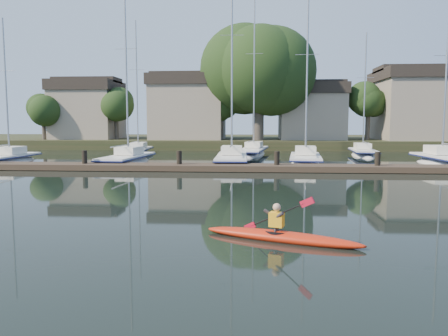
# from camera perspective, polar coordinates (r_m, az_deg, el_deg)

# --- Properties ---
(ground) EXTENTS (160.00, 160.00, 0.00)m
(ground) POSITION_cam_1_polar(r_m,az_deg,el_deg) (13.04, -3.40, -7.19)
(ground) COLOR black
(ground) RESTS_ON ground
(kayak) EXTENTS (4.07, 1.97, 1.32)m
(kayak) POSITION_cam_1_polar(r_m,az_deg,el_deg) (11.21, 7.42, -8.59)
(kayak) COLOR red
(kayak) RESTS_ON ground
(dock) EXTENTS (34.00, 2.00, 1.80)m
(dock) POSITION_cam_1_polar(r_m,az_deg,el_deg) (26.79, 0.48, 0.10)
(dock) COLOR #3F2E24
(dock) RESTS_ON ground
(sailboat_0) EXTENTS (2.10, 7.32, 11.58)m
(sailboat_0) POSITION_cam_1_polar(r_m,az_deg,el_deg) (35.46, -26.33, 0.29)
(sailboat_0) COLOR white
(sailboat_0) RESTS_ON ground
(sailboat_1) EXTENTS (2.70, 8.66, 13.95)m
(sailboat_1) POSITION_cam_1_polar(r_m,az_deg,el_deg) (31.90, -12.51, 0.20)
(sailboat_1) COLOR white
(sailboat_1) RESTS_ON ground
(sailboat_2) EXTENTS (2.43, 9.39, 15.45)m
(sailboat_2) POSITION_cam_1_polar(r_m,az_deg,el_deg) (31.02, 1.00, 0.18)
(sailboat_2) COLOR white
(sailboat_2) RESTS_ON ground
(sailboat_3) EXTENTS (2.96, 8.42, 13.29)m
(sailboat_3) POSITION_cam_1_polar(r_m,az_deg,el_deg) (31.45, 10.56, 0.15)
(sailboat_3) COLOR white
(sailboat_3) RESTS_ON ground
(sailboat_4) EXTENTS (2.67, 7.81, 13.11)m
(sailboat_4) POSITION_cam_1_polar(r_m,az_deg,el_deg) (34.02, 26.66, 0.02)
(sailboat_4) COLOR white
(sailboat_4) RESTS_ON ground
(sailboat_5) EXTENTS (2.45, 8.14, 13.28)m
(sailboat_5) POSITION_cam_1_polar(r_m,az_deg,el_deg) (41.28, -11.18, 1.57)
(sailboat_5) COLOR white
(sailboat_5) RESTS_ON ground
(sailboat_6) EXTENTS (3.26, 9.94, 15.51)m
(sailboat_6) POSITION_cam_1_polar(r_m,az_deg,el_deg) (39.82, 3.83, 1.49)
(sailboat_6) COLOR white
(sailboat_6) RESTS_ON ground
(sailboat_7) EXTENTS (2.59, 7.48, 11.83)m
(sailboat_7) POSITION_cam_1_polar(r_m,az_deg,el_deg) (40.41, 17.68, 1.29)
(sailboat_7) COLOR white
(sailboat_7) RESTS_ON ground
(shore) EXTENTS (90.00, 25.25, 12.75)m
(shore) POSITION_cam_1_polar(r_m,az_deg,el_deg) (52.88, 4.02, 6.31)
(shore) COLOR #212D16
(shore) RESTS_ON ground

